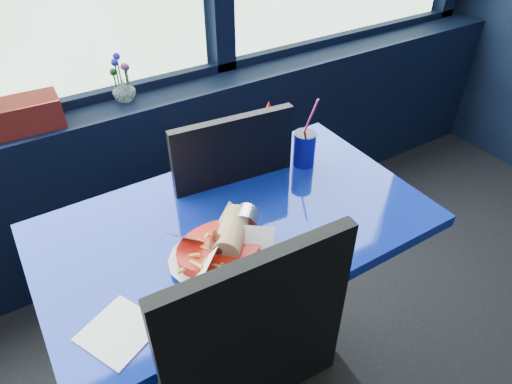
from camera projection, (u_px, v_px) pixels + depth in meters
name	position (u px, v px, depth m)	size (l,w,h in m)	color
window_sill	(87.00, 194.00, 2.09)	(5.00, 0.26, 0.80)	black
near_table	(237.00, 261.00, 1.53)	(1.20, 0.70, 0.75)	black
chair_near_back	(217.00, 202.00, 1.78)	(0.49, 0.50, 0.99)	black
flower_vase	(123.00, 87.00, 1.91)	(0.13, 0.13, 0.21)	silver
food_basket	(222.00, 246.00, 1.28)	(0.33, 0.33, 0.10)	#B6150C
ketchup_bottle	(268.00, 134.00, 1.63)	(0.06, 0.06, 0.23)	#B6150C
soda_cup	(304.00, 148.00, 1.63)	(0.08, 0.08, 0.27)	#0F0B7D
napkin	(119.00, 331.00, 1.10)	(0.16, 0.16, 0.00)	white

